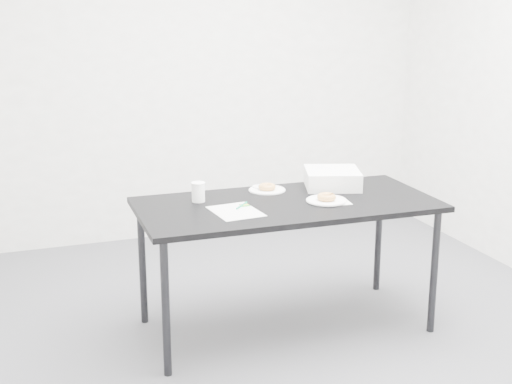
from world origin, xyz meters
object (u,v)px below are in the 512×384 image
object	(u,v)px
donut_near	(327,197)
donut_far	(267,187)
pen	(242,205)
bakery_box	(332,178)
coffee_cup	(198,192)
scorecard	(236,211)
plate_near	(327,201)
plate_far	(267,190)
table	(287,212)

from	to	relation	value
donut_near	donut_far	size ratio (longest dim) A/B	1.05
pen	bakery_box	size ratio (longest dim) A/B	0.43
donut_near	coffee_cup	bearing A→B (deg)	160.15
scorecard	donut_near	bearing A→B (deg)	-3.98
donut_far	plate_near	bearing A→B (deg)	-55.75
plate_far	bakery_box	bearing A→B (deg)	-7.47
pen	plate_near	distance (m)	0.49
scorecard	donut_far	bearing A→B (deg)	43.02
donut_far	coffee_cup	size ratio (longest dim) A/B	0.92
plate_far	scorecard	bearing A→B (deg)	-131.62
plate_near	donut_far	distance (m)	0.42
scorecard	donut_far	size ratio (longest dim) A/B	2.89
plate_far	bakery_box	xyz separation A→B (m)	(0.41, -0.05, 0.05)
scorecard	coffee_cup	xyz separation A→B (m)	(-0.14, 0.26, 0.06)
plate_near	donut_far	xyz separation A→B (m)	(-0.23, 0.34, 0.02)
donut_near	bakery_box	xyz separation A→B (m)	(0.17, 0.29, 0.03)
plate_near	bakery_box	distance (m)	0.34
donut_near	bakery_box	size ratio (longest dim) A/B	0.34
pen	donut_near	distance (m)	0.49
plate_near	donut_near	world-z (taller)	donut_near
table	plate_far	world-z (taller)	plate_far
table	plate_far	xyz separation A→B (m)	(-0.02, 0.27, 0.06)
table	coffee_cup	world-z (taller)	coffee_cup
table	plate_near	bearing A→B (deg)	-17.35
pen	plate_far	size ratio (longest dim) A/B	0.63
donut_far	coffee_cup	distance (m)	0.47
table	plate_far	size ratio (longest dim) A/B	7.69
plate_near	coffee_cup	distance (m)	0.73
bakery_box	donut_far	bearing A→B (deg)	-169.28
scorecard	plate_far	size ratio (longest dim) A/B	1.36
plate_near	pen	bearing A→B (deg)	172.35
donut_near	donut_far	world-z (taller)	donut_near
table	donut_near	xyz separation A→B (m)	(0.21, -0.07, 0.09)
scorecard	plate_near	distance (m)	0.55
donut_near	coffee_cup	size ratio (longest dim) A/B	0.97
table	coffee_cup	xyz separation A→B (m)	(-0.47, 0.18, 0.12)
pen	plate_near	xyz separation A→B (m)	(0.49, -0.07, -0.00)
plate_far	donut_near	bearing A→B (deg)	-55.75
donut_near	coffee_cup	xyz separation A→B (m)	(-0.69, 0.25, 0.03)
scorecard	table	bearing A→B (deg)	8.74
scorecard	donut_far	xyz separation A→B (m)	(0.32, 0.36, 0.02)
scorecard	donut_far	distance (m)	0.48
table	coffee_cup	size ratio (longest dim) A/B	15.09
donut_near	donut_far	xyz separation A→B (m)	(-0.23, 0.34, -0.00)
pen	coffee_cup	bearing A→B (deg)	89.08
scorecard	plate_far	bearing A→B (deg)	43.02
donut_near	scorecard	bearing A→B (deg)	-178.61
scorecard	plate_near	world-z (taller)	plate_near
pen	donut_far	size ratio (longest dim) A/B	1.34
donut_near	pen	bearing A→B (deg)	172.35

